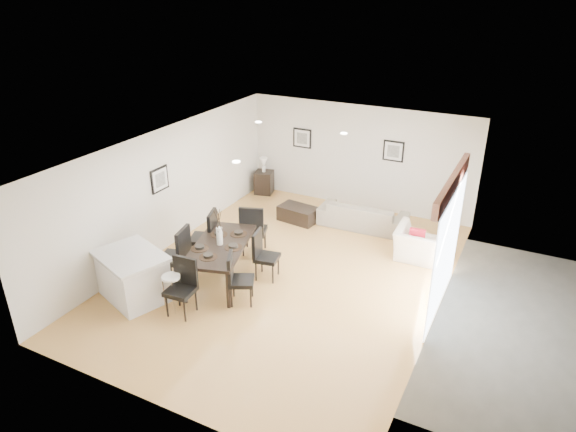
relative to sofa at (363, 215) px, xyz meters
The scene contains 26 objects.
ground 2.92m from the sofa, 101.75° to the right, with size 8.00×8.00×0.00m, color #DEB45B.
wall_back 1.67m from the sofa, 116.92° to the left, with size 6.00×0.04×2.70m, color silver.
wall_front 6.94m from the sofa, 94.93° to the right, with size 6.00×0.04×2.70m, color silver.
wall_left 4.69m from the sofa, 141.67° to the right, with size 0.04×8.00×2.70m, color silver.
wall_right 3.87m from the sofa, 49.66° to the right, with size 0.04×8.00×2.70m, color silver.
ceiling 3.76m from the sofa, 101.75° to the right, with size 6.00×8.00×0.02m, color white.
sofa is the anchor object (origin of this frame).
armchair 1.91m from the sofa, 29.85° to the right, with size 1.10×0.96×0.71m, color white.
dining_table 4.01m from the sofa, 115.39° to the right, with size 1.46×2.13×0.81m.
dining_chair_wnear 4.72m from the sofa, 120.39° to the right, with size 0.64×0.64×1.20m.
dining_chair_wfar 3.91m from the sofa, 127.79° to the right, with size 0.66×0.66×1.15m.
dining_chair_enear 4.25m from the sofa, 103.77° to the right, with size 0.61×0.61×1.01m.
dining_chair_efar 3.30m from the sofa, 108.03° to the right, with size 0.53×0.53×1.01m.
dining_chair_head 5.11m from the sofa, 109.65° to the right, with size 0.51×0.51×1.06m.
dining_chair_foot 2.95m from the sofa, 124.89° to the right, with size 0.67×0.67×1.17m.
vase 4.06m from the sofa, 115.39° to the right, with size 0.90×1.41×0.74m.
coffee_table 1.61m from the sofa, 165.18° to the right, with size 0.94×0.57×0.38m, color black.
side_table 3.31m from the sofa, 165.73° to the left, with size 0.48×0.48×0.64m, color black.
table_lamp 3.37m from the sofa, 165.73° to the left, with size 0.21×0.21×0.40m.
cushion 1.90m from the sofa, 34.09° to the right, with size 0.33×0.10×0.33m, color #A81523.
kitchen_island 5.63m from the sofa, 120.17° to the right, with size 1.59×1.41×0.92m.
bar_stool 5.24m from the sofa, 111.49° to the right, with size 0.33×0.33×0.72m.
framed_print_back_left 2.81m from the sofa, 152.66° to the left, with size 0.52×0.04×0.52m.
framed_print_back_right 1.78m from the sofa, 74.69° to the left, with size 0.52×0.04×0.52m.
framed_print_left_wall 4.87m from the sofa, 139.53° to the right, with size 0.04×0.52×0.52m.
sliding_door 3.72m from the sofa, 47.01° to the right, with size 0.12×2.70×2.57m.
Camera 1 is at (4.08, -8.06, 5.53)m, focal length 32.00 mm.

